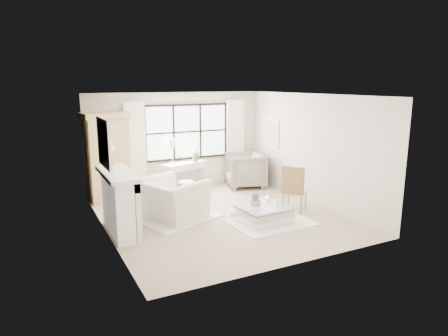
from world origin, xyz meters
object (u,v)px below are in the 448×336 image
Objects in this scene: armoire at (107,156)px; club_armchair at (171,199)px; console_table at (185,176)px; coffee_table at (262,214)px.

club_armchair is at bearing -73.93° from armoire.
armoire reaches higher than club_armchair.
console_table is 1.01× the size of club_armchair.
console_table is at bearing -51.58° from club_armchair.
console_table is 2.38m from club_armchair.
console_table is 3.23m from coffee_table.
armoire is 2.37m from club_armchair.
club_armchair is (0.94, -2.06, -0.70)m from armoire.
armoire is at bearing 160.75° from console_table.
armoire is 2.21m from console_table.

